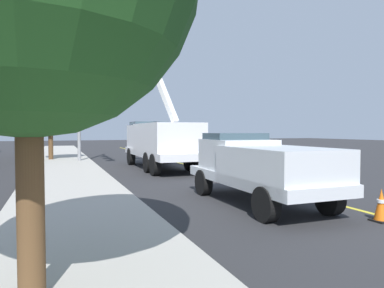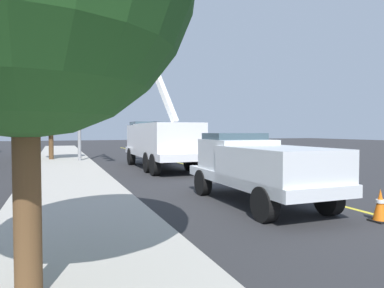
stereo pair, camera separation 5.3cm
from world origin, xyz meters
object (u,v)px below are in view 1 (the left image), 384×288
service_pickup_truck (259,166)px  traffic_signal_mast (81,72)px  utility_bucket_truck (160,140)px  traffic_cone_mid_front (169,156)px  traffic_cone_leading (381,205)px  passing_minivan (189,145)px

service_pickup_truck → traffic_signal_mast: traffic_signal_mast is taller
utility_bucket_truck → traffic_cone_mid_front: 4.16m
utility_bucket_truck → service_pickup_truck: (-10.29, 0.10, -0.49)m
traffic_cone_leading → passing_minivan: bearing=-8.8°
utility_bucket_truck → traffic_signal_mast: size_ratio=1.00×
passing_minivan → traffic_signal_mast: (-3.45, 8.52, 4.77)m
passing_minivan → traffic_cone_mid_front: 4.60m
traffic_cone_leading → utility_bucket_truck: bearing=6.5°
utility_bucket_truck → traffic_signal_mast: traffic_signal_mast is taller
traffic_signal_mast → utility_bucket_truck: bearing=-133.2°
utility_bucket_truck → service_pickup_truck: bearing=179.4°
service_pickup_truck → traffic_cone_leading: (-2.77, -1.58, -0.74)m
traffic_cone_leading → traffic_signal_mast: 18.38m
traffic_cone_leading → traffic_signal_mast: traffic_signal_mast is taller
service_pickup_truck → passing_minivan: size_ratio=1.17×
passing_minivan → traffic_cone_leading: size_ratio=6.20×
utility_bucket_truck → traffic_cone_mid_front: bearing=-25.7°
traffic_cone_leading → traffic_cone_mid_front: size_ratio=0.94×
passing_minivan → traffic_cone_mid_front: passing_minivan is taller
passing_minivan → traffic_signal_mast: 10.36m
passing_minivan → traffic_cone_leading: passing_minivan is taller
service_pickup_truck → passing_minivan: 18.04m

